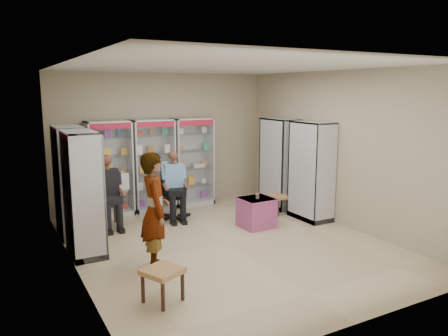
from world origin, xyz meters
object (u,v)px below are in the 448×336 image
cabinet_right_near (311,171)px  standing_man (155,211)px  cabinet_back_left (110,169)px  cabinet_back_mid (153,165)px  woven_stool_a (279,204)px  cabinet_left_near (83,194)px  wooden_chair (108,203)px  cabinet_back_right (192,162)px  cabinet_left_far (71,181)px  cabinet_right_far (279,163)px  pink_trunk (256,213)px  seated_shopkeeper (174,187)px  office_chair (173,193)px  woven_stool_b (163,285)px

cabinet_right_near → standing_man: size_ratio=1.14×
cabinet_back_left → cabinet_right_near: 4.18m
cabinet_back_mid → standing_man: (-1.08, -3.11, -0.13)m
woven_stool_a → cabinet_left_near: bearing=-174.2°
cabinet_back_mid → wooden_chair: (-1.20, -0.73, -0.53)m
cabinet_back_right → cabinet_right_near: (1.63, -2.23, 0.00)m
cabinet_back_left → cabinet_left_far: same height
cabinet_back_mid → cabinet_right_far: size_ratio=1.00×
cabinet_back_right → cabinet_back_mid: bearing=180.0°
woven_stool_a → standing_man: 3.70m
cabinet_back_left → pink_trunk: size_ratio=3.36×
woven_stool_a → cabinet_right_far: bearing=54.8°
seated_shopkeeper → woven_stool_a: bearing=-9.3°
cabinet_back_right → wooden_chair: (-2.15, -0.73, -0.53)m
cabinet_left_near → seated_shopkeeper: bearing=120.0°
cabinet_back_left → pink_trunk: (2.26, -2.16, -0.71)m
cabinet_left_far → standing_man: (0.80, -2.18, -0.13)m
cabinet_right_far → cabinet_left_near: size_ratio=1.00×
standing_man → wooden_chair: bearing=14.1°
seated_shopkeeper → standing_man: bearing=-108.4°
cabinet_back_right → cabinet_right_far: bearing=-34.7°
seated_shopkeeper → cabinet_back_left: bearing=150.7°
cabinet_right_far → woven_stool_a: 0.99m
office_chair → pink_trunk: size_ratio=1.76×
seated_shopkeeper → cabinet_back_right: bearing=56.5°
office_chair → cabinet_back_right: bearing=54.8°
office_chair → woven_stool_b: office_chair is taller
cabinet_right_near → standing_man: cabinet_right_near is taller
cabinet_back_left → office_chair: (1.07, -0.83, -0.48)m
cabinet_right_far → woven_stool_a: cabinet_right_far is taller
office_chair → cabinet_left_near: bearing=-139.1°
standing_man → woven_stool_a: bearing=-54.6°
office_chair → woven_stool_a: office_chair is taller
cabinet_back_left → cabinet_left_near: bearing=-114.6°
pink_trunk → cabinet_back_right: bearing=99.4°
cabinet_left_far → wooden_chair: size_ratio=2.13×
standing_man → pink_trunk: bearing=-57.3°
seated_shopkeeper → woven_stool_b: bearing=-104.6°
cabinet_left_far → woven_stool_a: bearing=80.6°
cabinet_back_mid → cabinet_left_far: 2.10m
cabinet_back_mid → cabinet_left_near: bearing=-132.8°
cabinet_left_near → standing_man: 1.35m
pink_trunk → woven_stool_a: (0.93, 0.55, -0.08)m
cabinet_back_left → cabinet_right_far: bearing=-17.8°
cabinet_right_far → pink_trunk: (-1.27, -1.03, -0.71)m
cabinet_right_near → woven_stool_a: (-0.34, 0.62, -0.79)m
office_chair → seated_shopkeeper: bearing=-80.1°
cabinet_back_mid → wooden_chair: size_ratio=2.13×
cabinet_back_mid → office_chair: size_ratio=1.92×
cabinet_right_near → seated_shopkeeper: bearing=61.1°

